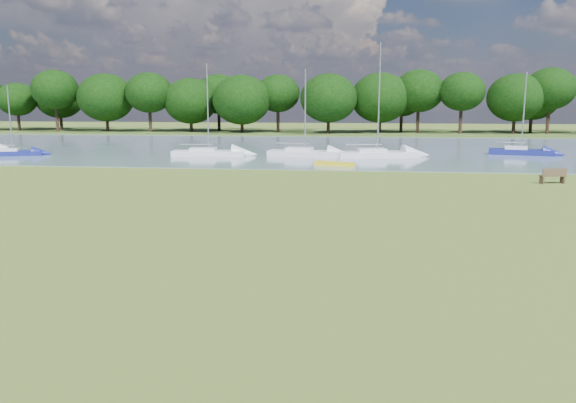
# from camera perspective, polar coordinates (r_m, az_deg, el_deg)

# --- Properties ---
(ground) EXTENTS (220.00, 220.00, 0.00)m
(ground) POSITION_cam_1_polar(r_m,az_deg,el_deg) (21.48, -0.96, -4.15)
(ground) COLOR olive
(river) EXTENTS (220.00, 40.00, 0.10)m
(river) POSITION_cam_1_polar(r_m,az_deg,el_deg) (62.90, 4.30, 5.41)
(river) COLOR slate
(river) RESTS_ON ground
(far_bank) EXTENTS (220.00, 20.00, 0.40)m
(far_bank) POSITION_cam_1_polar(r_m,az_deg,el_deg) (92.80, 5.17, 6.98)
(far_bank) COLOR #4C6626
(far_bank) RESTS_ON ground
(riverbank_bench) EXTENTS (1.70, 0.82, 1.01)m
(riverbank_bench) POSITION_cam_1_polar(r_m,az_deg,el_deg) (40.08, 25.34, 2.37)
(riverbank_bench) COLOR brown
(riverbank_bench) RESTS_ON ground
(kayak) EXTENTS (3.41, 1.93, 0.33)m
(kayak) POSITION_cam_1_polar(r_m,az_deg,el_deg) (45.87, 4.76, 3.85)
(kayak) COLOR yellow
(kayak) RESTS_ON river
(tree_line) EXTENTS (158.49, 8.35, 10.11)m
(tree_line) POSITION_cam_1_polar(r_m,az_deg,el_deg) (88.77, 10.64, 10.57)
(tree_line) COLOR black
(tree_line) RESTS_ON far_bank
(sailboat_0) EXTENTS (7.73, 3.70, 10.38)m
(sailboat_0) POSITION_cam_1_polar(r_m,az_deg,el_deg) (53.03, 8.99, 5.01)
(sailboat_0) COLOR silver
(sailboat_0) RESTS_ON river
(sailboat_1) EXTENTS (7.06, 2.44, 8.64)m
(sailboat_1) POSITION_cam_1_polar(r_m,az_deg,el_deg) (54.50, -8.14, 5.10)
(sailboat_1) COLOR silver
(sailboat_1) RESTS_ON river
(sailboat_2) EXTENTS (7.19, 2.97, 8.11)m
(sailboat_2) POSITION_cam_1_polar(r_m,az_deg,el_deg) (53.18, 1.65, 5.13)
(sailboat_2) COLOR silver
(sailboat_2) RESTS_ON river
(sailboat_4) EXTENTS (6.11, 3.04, 7.88)m
(sailboat_4) POSITION_cam_1_polar(r_m,az_deg,el_deg) (59.29, 22.53, 4.89)
(sailboat_4) COLOR navy
(sailboat_4) RESTS_ON river
(sailboat_6) EXTENTS (5.46, 3.32, 6.63)m
(sailboat_6) POSITION_cam_1_polar(r_m,az_deg,el_deg) (60.10, -26.23, 4.59)
(sailboat_6) COLOR navy
(sailboat_6) RESTS_ON river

